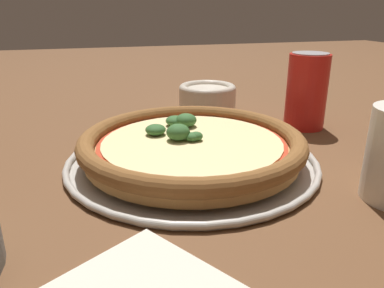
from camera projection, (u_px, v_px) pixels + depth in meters
name	position (u px, v px, depth m)	size (l,w,h in m)	color
ground_plane	(192.00, 163.00, 0.49)	(3.00, 3.00, 0.00)	brown
pizza_tray	(192.00, 160.00, 0.49)	(0.32, 0.32, 0.01)	#B7B2A8
pizza	(192.00, 144.00, 0.48)	(0.29, 0.29, 0.04)	tan
bowl_near	(207.00, 96.00, 0.74)	(0.11, 0.11, 0.05)	beige
beverage_can	(307.00, 91.00, 0.62)	(0.07, 0.07, 0.12)	red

